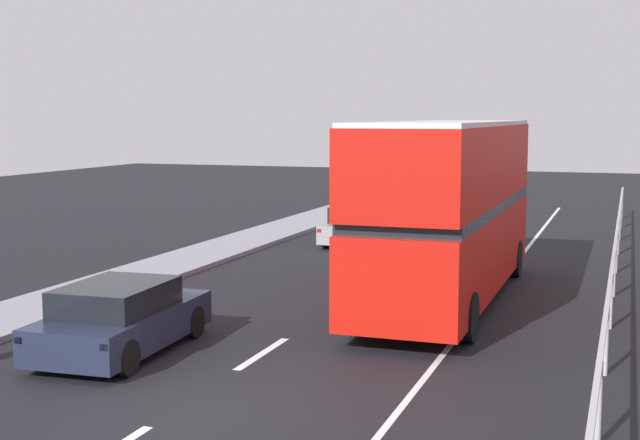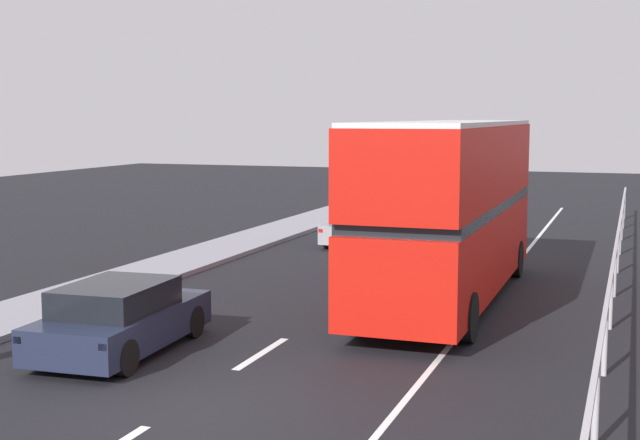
# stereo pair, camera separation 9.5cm
# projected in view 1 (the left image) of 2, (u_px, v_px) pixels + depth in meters

# --- Properties ---
(ground_plane) EXTENTS (74.25, 120.00, 0.10)m
(ground_plane) POSITION_uv_depth(u_px,v_px,m) (184.00, 407.00, 13.59)
(ground_plane) COLOR black
(lane_paint_markings) EXTENTS (3.35, 46.00, 0.01)m
(lane_paint_markings) POSITION_uv_depth(u_px,v_px,m) (432.00, 301.00, 21.13)
(lane_paint_markings) COLOR silver
(lane_paint_markings) RESTS_ON ground
(bridge_side_railing) EXTENTS (0.10, 42.00, 1.23)m
(bridge_side_railing) POSITION_uv_depth(u_px,v_px,m) (613.00, 269.00, 19.89)
(bridge_side_railing) COLOR #ACA9AF
(bridge_side_railing) RESTS_ON ground
(double_decker_bus_red) EXTENTS (2.53, 10.53, 4.29)m
(double_decker_bus_red) POSITION_uv_depth(u_px,v_px,m) (450.00, 206.00, 20.84)
(double_decker_bus_red) COLOR red
(double_decker_bus_red) RESTS_ON ground
(hatchback_car_near) EXTENTS (2.04, 4.22, 1.35)m
(hatchback_car_near) POSITION_uv_depth(u_px,v_px,m) (121.00, 319.00, 16.44)
(hatchback_car_near) COLOR #1C2237
(hatchback_car_near) RESTS_ON ground
(sedan_car_ahead) EXTENTS (1.95, 4.34, 1.35)m
(sedan_car_ahead) POSITION_uv_depth(u_px,v_px,m) (362.00, 225.00, 30.63)
(sedan_car_ahead) COLOR gray
(sedan_car_ahead) RESTS_ON ground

